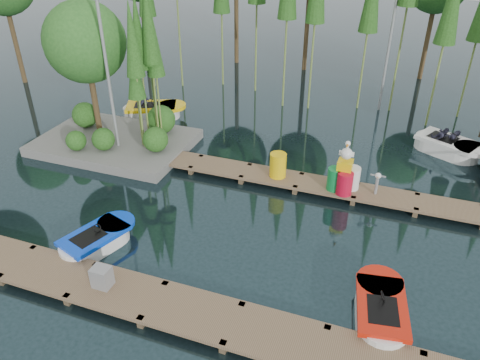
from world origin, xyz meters
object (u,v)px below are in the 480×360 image
(boat_blue, at_px, (97,240))
(boat_yellow_far, at_px, (153,111))
(utility_cabinet, at_px, (102,277))
(drum_cluster, at_px, (344,176))
(island, at_px, (103,70))
(boat_red, at_px, (380,311))
(yellow_barrel, at_px, (278,165))

(boat_blue, bearing_deg, boat_yellow_far, 128.03)
(boat_blue, height_order, utility_cabinet, utility_cabinet)
(boat_blue, xyz_separation_m, drum_cluster, (6.40, 5.26, 0.60))
(island, xyz_separation_m, boat_red, (11.72, -6.18, -2.93))
(boat_blue, xyz_separation_m, utility_cabinet, (1.32, -1.59, 0.35))
(island, xyz_separation_m, yellow_barrel, (7.52, -0.79, -2.43))
(boat_red, distance_m, yellow_barrel, 6.85)
(boat_blue, distance_m, boat_red, 8.21)
(boat_red, bearing_deg, boat_yellow_far, 132.16)
(boat_blue, relative_size, utility_cabinet, 4.69)
(boat_blue, distance_m, boat_yellow_far, 9.80)
(island, height_order, yellow_barrel, island)
(yellow_barrel, relative_size, drum_cluster, 0.49)
(island, distance_m, boat_yellow_far, 4.18)
(boat_red, height_order, drum_cluster, drum_cluster)
(boat_blue, height_order, boat_red, boat_red)
(utility_cabinet, xyz_separation_m, drum_cluster, (5.08, 6.85, 0.26))
(utility_cabinet, bearing_deg, boat_blue, 129.85)
(utility_cabinet, bearing_deg, drum_cluster, 53.44)
(boat_red, bearing_deg, drum_cluster, 99.92)
(island, relative_size, drum_cluster, 3.64)
(utility_cabinet, height_order, yellow_barrel, yellow_barrel)
(island, xyz_separation_m, boat_yellow_far, (0.23, 3.03, -2.87))
(boat_yellow_far, relative_size, drum_cluster, 1.75)
(yellow_barrel, bearing_deg, utility_cabinet, -111.03)
(boat_yellow_far, distance_m, drum_cluster, 10.47)
(boat_blue, xyz_separation_m, boat_yellow_far, (-3.28, 9.23, 0.07))
(utility_cabinet, bearing_deg, yellow_barrel, 68.97)
(island, xyz_separation_m, utility_cabinet, (4.83, -7.79, -2.59))
(boat_blue, bearing_deg, island, 137.97)
(boat_red, bearing_deg, island, 143.08)
(drum_cluster, bearing_deg, yellow_barrel, 176.42)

